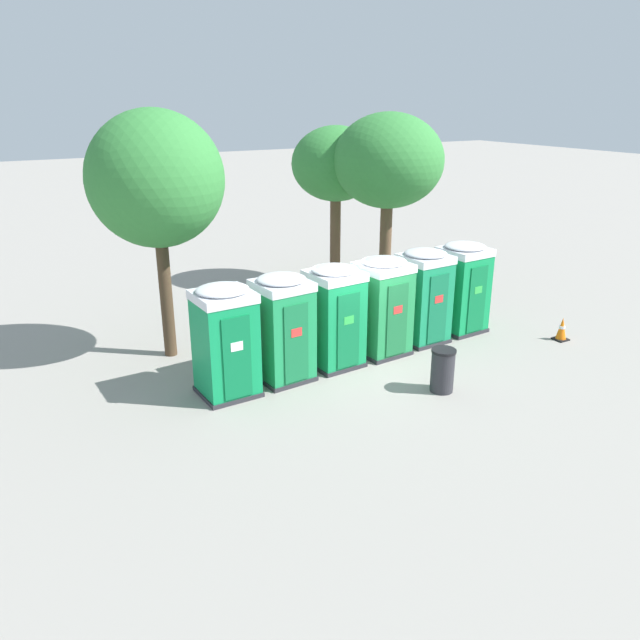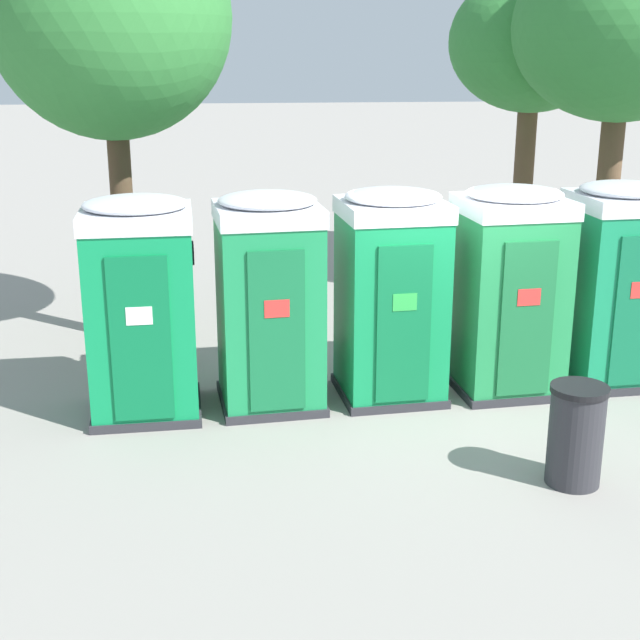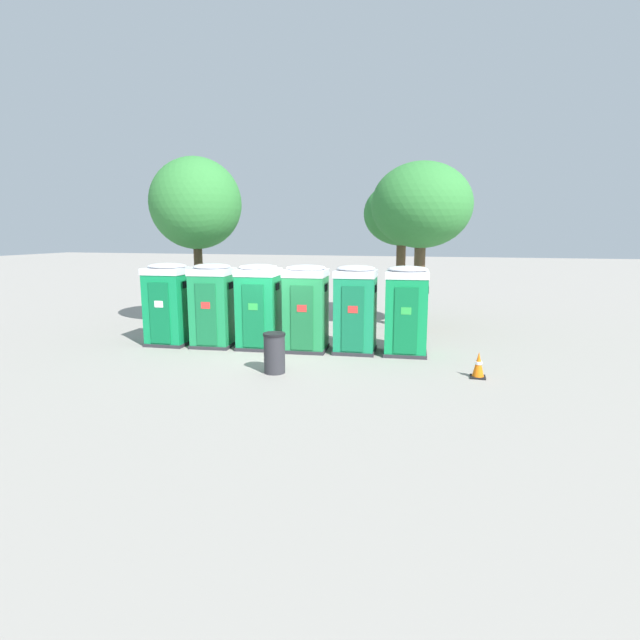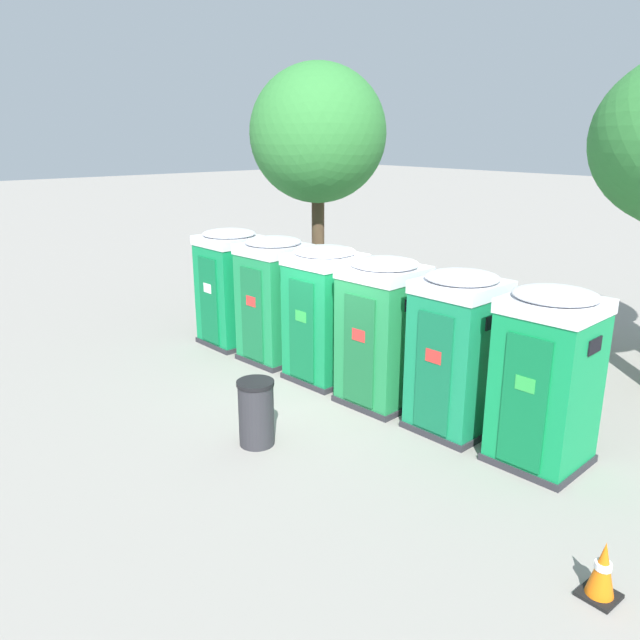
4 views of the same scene
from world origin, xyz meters
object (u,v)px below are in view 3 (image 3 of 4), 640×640
portapotty_4 (356,309)px  trash_can (274,353)px  street_tree_0 (196,204)px  portapotty_2 (259,306)px  street_tree_2 (422,206)px  portapotty_5 (406,310)px  portapotty_3 (306,308)px  traffic_cone (478,365)px  portapotty_1 (213,305)px  portapotty_0 (169,304)px  street_tree_1 (402,215)px

portapotty_4 → trash_can: bearing=-119.7°
portapotty_4 → trash_can: (-1.54, -2.69, -0.77)m
portapotty_4 → street_tree_0: size_ratio=0.42×
portapotty_2 → street_tree_2: 6.85m
portapotty_5 → trash_can: 4.17m
portapotty_3 → portapotty_4: 1.46m
traffic_cone → portapotty_3: bearing=160.6°
portapotty_4 → street_tree_0: street_tree_0 is taller
portapotty_4 → portapotty_1: bearing=-175.8°
portapotty_5 → street_tree_0: size_ratio=0.42×
portapotty_4 → street_tree_2: street_tree_2 is taller
portapotty_5 → trash_can: bearing=-136.9°
portapotty_0 → street_tree_1: size_ratio=0.47×
portapotty_0 → traffic_cone: 9.34m
street_tree_0 → portapotty_3: bearing=-28.1°
street_tree_0 → street_tree_1: (6.98, 3.40, -0.32)m
portapotty_2 → portapotty_4: bearing=4.2°
portapotty_3 → street_tree_2: bearing=54.2°
portapotty_3 → portapotty_5: size_ratio=1.00×
portapotty_1 → street_tree_0: bearing=125.0°
portapotty_1 → traffic_cone: (7.73, -1.54, -0.97)m
street_tree_1 → portapotty_5: bearing=-82.5°
portapotty_1 → portapotty_4: (4.36, 0.32, 0.00)m
portapotty_4 → street_tree_1: 6.51m
portapotty_3 → traffic_cone: bearing=-19.4°
portapotty_5 → street_tree_2: bearing=88.7°
portapotty_5 → street_tree_0: street_tree_0 is taller
portapotty_0 → traffic_cone: portapotty_0 is taller
street_tree_0 → street_tree_2: 7.98m
traffic_cone → portapotty_5: bearing=134.2°
portapotty_4 → street_tree_2: (1.54, 3.99, 3.08)m
portapotty_5 → portapotty_3: bearing=-174.7°
street_tree_1 → trash_can: size_ratio=5.36×
portapotty_3 → street_tree_0: 6.32m
portapotty_0 → portapotty_2: bearing=4.3°
trash_can → traffic_cone: size_ratio=1.58×
portapotty_2 → portapotty_3: same height
street_tree_0 → portapotty_1: bearing=-55.0°
portapotty_2 → portapotty_3: bearing=1.9°
portapotty_1 → portapotty_5: bearing=4.2°
street_tree_2 → trash_can: size_ratio=5.81×
portapotty_1 → street_tree_0: size_ratio=0.42×
portapotty_1 → portapotty_3: size_ratio=1.00×
street_tree_1 → portapotty_4: bearing=-96.9°
portapotty_5 → traffic_cone: 2.91m
street_tree_1 → trash_can: (-2.24, -8.50, -3.63)m
trash_can → portapotty_5: bearing=43.1°
portapotty_4 → street_tree_2: bearing=68.8°
portapotty_0 → portapotty_4: 5.83m
portapotty_4 → trash_can: 3.19m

